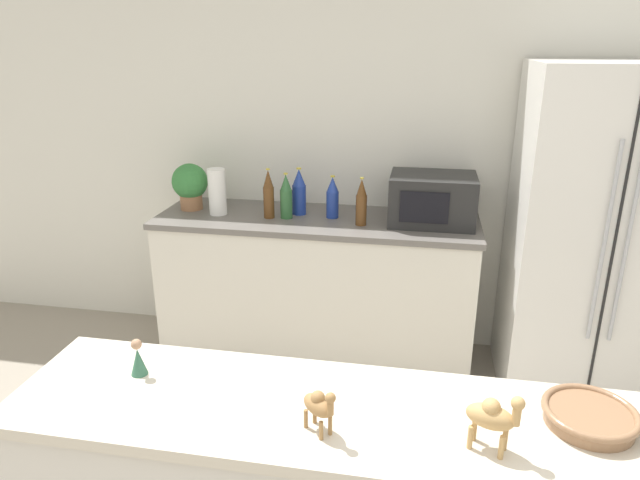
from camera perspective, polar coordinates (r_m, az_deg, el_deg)
The scene contains 15 objects.
wall_back at distance 3.58m, azimuth 8.13°, elevation 8.82°, with size 8.00×0.06×2.55m.
back_counter at distance 3.56m, azimuth -0.33°, elevation -4.80°, with size 1.91×0.63×0.92m.
refrigerator at distance 3.40m, azimuth 25.56°, elevation 0.18°, with size 0.82×0.73×1.82m.
potted_plant at distance 3.61m, azimuth -12.87°, elevation 5.46°, with size 0.22×0.22×0.29m.
paper_towel_roll at distance 3.47m, azimuth -10.25°, elevation 4.78°, with size 0.10×0.10×0.28m.
microwave at distance 3.32m, azimuth 11.16°, elevation 4.03°, with size 0.48×0.37×0.28m.
back_bottle_0 at distance 3.35m, azimuth -3.41°, elevation 4.34°, with size 0.07×0.07×0.27m.
back_bottle_1 at distance 3.42m, azimuth -2.10°, elevation 4.80°, with size 0.08×0.08×0.28m.
back_bottle_2 at distance 3.36m, azimuth 1.26°, elevation 4.25°, with size 0.07×0.07×0.25m.
back_bottle_3 at distance 3.36m, azimuth -5.16°, elevation 4.56°, with size 0.06×0.06×0.30m.
back_bottle_4 at distance 3.22m, azimuth 4.16°, elevation 3.75°, with size 0.06×0.06×0.28m.
fruit_bowl at distance 1.72m, azimuth 25.36°, elevation -15.58°, with size 0.25×0.25×0.05m.
camel_figurine at distance 1.51m, azimuth 16.89°, elevation -16.49°, with size 0.14×0.10×0.17m.
camel_figurine_second at distance 1.51m, azimuth -0.09°, elevation -16.18°, with size 0.11×0.10×0.14m.
wise_man_figurine_crimson at distance 1.84m, azimuth -17.73°, elevation -11.29°, with size 0.05×0.05×0.12m.
Camera 1 is at (0.14, -0.78, 1.93)m, focal length 32.00 mm.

